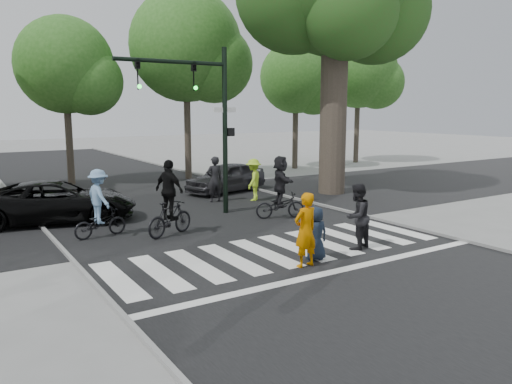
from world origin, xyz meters
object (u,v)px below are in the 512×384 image
Objects in this scene: car_suv at (58,202)px; cyclist_left at (99,208)px; car_grey at (226,177)px; traffic_signal at (204,107)px; pedestrian_woman at (305,230)px; pedestrian_child at (316,234)px; pedestrian_adult at (357,216)px; cyclist_right at (280,191)px; cyclist_mid at (170,205)px.

cyclist_left is at bearing -151.67° from car_suv.
traffic_signal is at bearing -52.26° from car_grey.
pedestrian_woman is at bearing -34.23° from car_grey.
pedestrian_woman is 11.46m from car_grey.
pedestrian_child is 0.76× the size of pedestrian_adult.
pedestrian_adult is at bearing -166.39° from pedestrian_child.
cyclist_left is at bearing 172.92° from cyclist_right.
cyclist_right is at bearing -42.50° from traffic_signal.
cyclist_left is 0.50× the size of car_grey.
cyclist_left is (-3.43, 5.60, -0.03)m from pedestrian_woman.
car_suv is at bearing -67.39° from pedestrian_adult.
cyclist_right is at bearing -112.31° from pedestrian_adult.
traffic_signal reaches higher than pedestrian_woman.
cyclist_mid is 1.05× the size of cyclist_right.
cyclist_left is 8.92m from car_grey.
cyclist_right is at bearing -7.08° from cyclist_left.
traffic_signal reaches higher than cyclist_right.
pedestrian_child and car_grey have the same top height.
pedestrian_child is 4.86m from cyclist_mid.
cyclist_mid is at bearing -177.23° from cyclist_right.
cyclist_left reaches higher than pedestrian_child.
cyclist_right is at bearing -108.95° from pedestrian_child.
cyclist_mid is 4.26m from cyclist_right.
traffic_signal reaches higher than pedestrian_adult.
cyclist_left is at bearing -165.04° from traffic_signal.
pedestrian_woman is 0.45× the size of car_grey.
traffic_signal is 4.30× the size of pedestrian_child.
car_suv is (-4.74, 1.72, -3.18)m from traffic_signal.
pedestrian_adult is at bearing -47.71° from cyclist_mid.
pedestrian_adult is (1.62, 0.22, 0.22)m from pedestrian_child.
cyclist_right is 0.54× the size of car_grey.
pedestrian_woman is at bearing -138.86° from car_suv.
traffic_signal reaches higher than car_grey.
pedestrian_child is 0.34× the size of car_grey.
car_suv reaches higher than car_grey.
cyclist_right is 7.65m from car_suv.
pedestrian_woman is at bearing -58.49° from cyclist_left.
cyclist_left is 2.89m from car_suv.
pedestrian_adult is 0.45× the size of car_grey.
cyclist_mid is at bearing -131.17° from car_suv.
traffic_signal is at bearing -91.95° from pedestrian_adult.
car_suv is (-4.09, 8.41, -0.20)m from pedestrian_woman.
pedestrian_woman is 0.89× the size of cyclist_left.
traffic_signal is 7.36m from pedestrian_woman.
cyclist_mid is 8.19m from car_grey.
traffic_signal is at bearing -84.89° from pedestrian_child.
cyclist_left is (-5.62, 5.10, -0.02)m from pedestrian_adult.
cyclist_left reaches higher than pedestrian_adult.
cyclist_left is (-3.99, 5.32, 0.20)m from pedestrian_child.
car_grey is at bearing -114.58° from pedestrian_woman.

